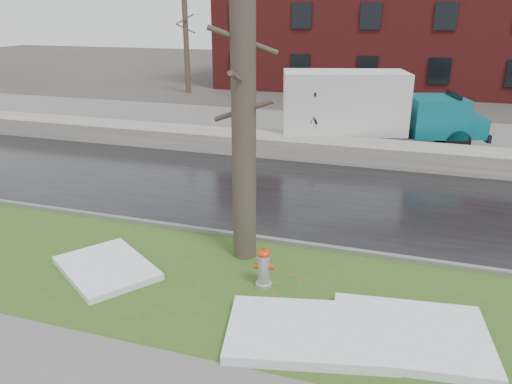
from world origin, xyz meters
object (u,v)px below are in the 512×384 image
(tree, at_px, (244,114))
(box_truck, at_px, (368,108))
(worker, at_px, (314,113))
(fire_hydrant, at_px, (264,266))

(tree, bearing_deg, box_truck, 82.00)
(worker, bearing_deg, fire_hydrant, 89.55)
(box_truck, distance_m, worker, 2.43)
(fire_hydrant, height_order, box_truck, box_truck)
(tree, bearing_deg, worker, 92.41)
(fire_hydrant, relative_size, worker, 0.50)
(fire_hydrant, bearing_deg, worker, 87.33)
(fire_hydrant, distance_m, box_truck, 11.92)
(box_truck, bearing_deg, tree, -114.21)
(tree, xyz_separation_m, box_truck, (1.50, 10.68, -1.67))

